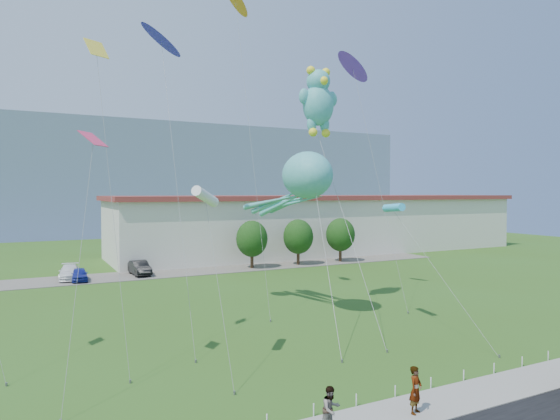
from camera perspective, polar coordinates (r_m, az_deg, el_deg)
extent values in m
plane|color=#325618|center=(23.34, 8.84, -19.69)|extent=(160.00, 160.00, 0.00)
cube|color=gray|center=(21.33, 13.51, -21.74)|extent=(80.00, 2.50, 0.10)
cube|color=#59544C|center=(54.75, -13.35, -7.08)|extent=(70.00, 6.00, 0.06)
cube|color=slate|center=(138.19, -21.79, 3.47)|extent=(160.00, 50.00, 25.00)
cube|color=beige|center=(72.89, 5.13, -1.80)|extent=(60.00, 14.00, 7.60)
cube|color=maroon|center=(72.73, 5.14, 1.43)|extent=(61.00, 15.00, 0.60)
cylinder|color=white|center=(20.71, 3.87, -21.83)|extent=(0.05, 0.05, 0.50)
cylinder|color=white|center=(21.73, 8.71, -20.67)|extent=(0.05, 0.05, 0.50)
cylinder|color=white|center=(22.87, 13.03, -19.51)|extent=(0.05, 0.05, 0.50)
cylinder|color=white|center=(24.13, 16.86, -18.38)|extent=(0.05, 0.05, 0.50)
cylinder|color=white|center=(25.48, 20.26, -17.30)|extent=(0.05, 0.05, 0.50)
cylinder|color=white|center=(26.91, 23.27, -16.28)|extent=(0.05, 0.05, 0.50)
cylinder|color=white|center=(28.41, 25.94, -15.33)|extent=(0.05, 0.05, 0.50)
cylinder|color=white|center=(29.97, 28.32, -14.45)|extent=(0.05, 0.05, 0.50)
cylinder|color=#3F2B19|center=(56.84, -3.22, -5.60)|extent=(0.36, 0.36, 2.20)
ellipsoid|color=#14380F|center=(56.59, -3.23, -3.29)|extent=(3.60, 3.60, 4.14)
cylinder|color=#3F2B19|center=(59.50, 2.09, -5.26)|extent=(0.36, 0.36, 2.20)
ellipsoid|color=#14380F|center=(59.25, 2.09, -3.05)|extent=(3.60, 3.60, 4.14)
cylinder|color=#3F2B19|center=(62.62, 6.91, -4.91)|extent=(0.36, 0.36, 2.20)
ellipsoid|color=#14380F|center=(62.39, 6.92, -2.81)|extent=(3.60, 3.60, 4.14)
imported|color=gray|center=(21.09, 15.24, -19.21)|extent=(0.79, 0.68, 1.82)
imported|color=gray|center=(19.19, 5.84, -21.68)|extent=(0.86, 0.71, 1.63)
imported|color=white|center=(53.84, -22.91, -6.56)|extent=(2.40, 4.91, 1.37)
imported|color=navy|center=(52.44, -21.95, -6.85)|extent=(1.66, 3.72, 1.24)
imported|color=black|center=(54.18, -15.76, -6.38)|extent=(1.78, 4.54, 1.47)
ellipsoid|color=teal|center=(33.51, 3.13, 4.01)|extent=(3.16, 4.11, 3.16)
sphere|color=white|center=(32.17, 3.38, 4.70)|extent=(0.50, 0.50, 0.50)
sphere|color=white|center=(32.75, 5.08, 4.64)|extent=(0.50, 0.50, 0.50)
cylinder|color=slate|center=(26.58, 7.10, -16.75)|extent=(0.10, 0.10, 0.16)
cylinder|color=gray|center=(29.17, 5.37, -5.97)|extent=(2.70, 7.17, 8.85)
ellipsoid|color=teal|center=(36.98, 4.39, 11.83)|extent=(2.35, 2.00, 2.94)
sphere|color=teal|center=(37.31, 4.40, 14.43)|extent=(1.72, 1.72, 1.72)
sphere|color=yellow|center=(37.16, 3.54, 15.63)|extent=(0.63, 0.63, 0.63)
sphere|color=yellow|center=(37.80, 5.25, 15.39)|extent=(0.63, 0.63, 0.63)
sphere|color=yellow|center=(36.69, 5.01, 14.50)|extent=(0.63, 0.63, 0.63)
ellipsoid|color=teal|center=(36.49, 2.78, 12.84)|extent=(0.81, 0.58, 1.14)
ellipsoid|color=teal|center=(37.69, 5.96, 12.48)|extent=(0.81, 0.58, 1.14)
ellipsoid|color=teal|center=(36.49, 3.65, 9.81)|extent=(0.72, 0.63, 1.18)
ellipsoid|color=teal|center=(37.05, 5.11, 9.69)|extent=(0.72, 0.63, 1.18)
sphere|color=yellow|center=(36.26, 3.80, 8.86)|extent=(0.63, 0.63, 0.63)
sphere|color=yellow|center=(36.82, 5.26, 8.75)|extent=(0.63, 0.63, 0.63)
cylinder|color=slate|center=(28.49, 12.15, -15.49)|extent=(0.10, 0.10, 0.16)
cylinder|color=gray|center=(31.80, 7.73, -1.90)|extent=(1.79, 10.09, 12.62)
cube|color=#E5325E|center=(24.39, -20.58, 7.62)|extent=(1.29, 1.29, 0.86)
cylinder|color=gray|center=(22.36, -22.05, -6.13)|extent=(1.78, 4.13, 10.71)
cylinder|color=slate|center=(26.46, -28.80, -17.07)|extent=(0.10, 0.10, 0.16)
cylinder|color=#35BAEF|center=(32.98, 12.85, 0.26)|extent=(0.50, 2.25, 0.87)
cylinder|color=slate|center=(29.41, 23.78, -15.05)|extent=(0.10, 0.10, 0.16)
cylinder|color=gray|center=(30.79, 17.91, -7.10)|extent=(0.76, 7.62, 7.30)
cube|color=yellow|center=(28.30, -20.25, 16.94)|extent=(1.29, 1.29, 0.86)
cylinder|color=slate|center=(24.76, -16.74, -18.25)|extent=(0.10, 0.10, 0.16)
cylinder|color=gray|center=(25.28, -18.62, 0.42)|extent=(0.78, 4.27, 15.62)
cone|color=#3225D5|center=(35.79, -13.41, 18.44)|extent=(1.80, 1.33, 1.33)
cylinder|color=slate|center=(26.71, -9.61, -16.67)|extent=(0.10, 0.10, 0.16)
cylinder|color=gray|center=(29.81, -11.78, 3.40)|extent=(0.66, 9.20, 18.43)
cylinder|color=slate|center=(34.02, -1.08, -12.53)|extent=(0.10, 0.10, 0.16)
cylinder|color=gray|center=(36.00, -3.24, 6.95)|extent=(0.17, 6.43, 23.13)
cylinder|color=white|center=(24.35, -8.50, 1.52)|extent=(0.50, 2.25, 0.87)
cylinder|color=slate|center=(22.71, -5.22, -20.09)|extent=(0.10, 0.10, 0.16)
cylinder|color=gray|center=(23.11, -6.97, -9.05)|extent=(0.08, 3.56, 8.07)
cone|color=#6E34D0|center=(42.11, 8.33, 15.93)|extent=(1.80, 1.33, 1.33)
cylinder|color=slate|center=(37.36, 14.43, -11.27)|extent=(0.10, 0.10, 0.16)
cylinder|color=gray|center=(38.57, 11.23, 3.07)|extent=(0.55, 6.17, 18.42)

